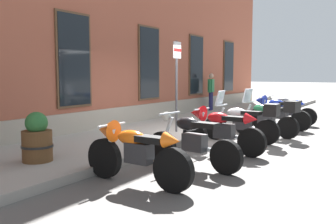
{
  "coord_description": "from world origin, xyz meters",
  "views": [
    {
      "loc": [
        -8.77,
        -4.33,
        1.74
      ],
      "look_at": [
        -0.46,
        0.89,
        0.72
      ],
      "focal_mm": 39.44,
      "sensor_mm": 36.0,
      "label": 1
    }
  ],
  "objects_px": {
    "motorcycle_orange_sport": "(133,150)",
    "motorcycle_black_naked": "(192,142)",
    "pedestrian_striped_shirt": "(211,90)",
    "parking_sign": "(177,73)",
    "motorcycle_red_sport": "(219,128)",
    "motorcycle_grey_naked": "(285,110)",
    "motorcycle_green_touring": "(269,117)",
    "motorcycle_silver_touring": "(245,121)",
    "motorcycle_blue_sport": "(277,111)",
    "barrel_planter": "(37,140)"
  },
  "relations": [
    {
      "from": "motorcycle_orange_sport",
      "to": "motorcycle_black_naked",
      "type": "relative_size",
      "value": 1.0
    },
    {
      "from": "pedestrian_striped_shirt",
      "to": "parking_sign",
      "type": "height_order",
      "value": "parking_sign"
    },
    {
      "from": "motorcycle_orange_sport",
      "to": "motorcycle_red_sport",
      "type": "bearing_deg",
      "value": -3.42
    },
    {
      "from": "motorcycle_red_sport",
      "to": "motorcycle_grey_naked",
      "type": "relative_size",
      "value": 0.98
    },
    {
      "from": "motorcycle_black_naked",
      "to": "pedestrian_striped_shirt",
      "type": "distance_m",
      "value": 9.4
    },
    {
      "from": "motorcycle_green_touring",
      "to": "motorcycle_red_sport",
      "type": "bearing_deg",
      "value": 173.57
    },
    {
      "from": "motorcycle_silver_touring",
      "to": "parking_sign",
      "type": "height_order",
      "value": "parking_sign"
    },
    {
      "from": "parking_sign",
      "to": "motorcycle_blue_sport",
      "type": "bearing_deg",
      "value": -31.35
    },
    {
      "from": "motorcycle_green_touring",
      "to": "barrel_planter",
      "type": "distance_m",
      "value": 6.26
    },
    {
      "from": "motorcycle_black_naked",
      "to": "parking_sign",
      "type": "height_order",
      "value": "parking_sign"
    },
    {
      "from": "motorcycle_silver_touring",
      "to": "pedestrian_striped_shirt",
      "type": "relative_size",
      "value": 1.26
    },
    {
      "from": "motorcycle_orange_sport",
      "to": "motorcycle_green_touring",
      "type": "bearing_deg",
      "value": -4.87
    },
    {
      "from": "motorcycle_orange_sport",
      "to": "motorcycle_silver_touring",
      "type": "relative_size",
      "value": 1.02
    },
    {
      "from": "pedestrian_striped_shirt",
      "to": "barrel_planter",
      "type": "relative_size",
      "value": 1.77
    },
    {
      "from": "motorcycle_orange_sport",
      "to": "motorcycle_grey_naked",
      "type": "bearing_deg",
      "value": -1.35
    },
    {
      "from": "motorcycle_red_sport",
      "to": "motorcycle_black_naked",
      "type": "bearing_deg",
      "value": -175.19
    },
    {
      "from": "motorcycle_black_naked",
      "to": "motorcycle_silver_touring",
      "type": "relative_size",
      "value": 1.02
    },
    {
      "from": "motorcycle_green_touring",
      "to": "motorcycle_grey_naked",
      "type": "distance_m",
      "value": 2.82
    },
    {
      "from": "motorcycle_silver_touring",
      "to": "parking_sign",
      "type": "distance_m",
      "value": 2.22
    },
    {
      "from": "motorcycle_green_touring",
      "to": "pedestrian_striped_shirt",
      "type": "xyz_separation_m",
      "value": [
        4.47,
        3.9,
        0.5
      ]
    },
    {
      "from": "motorcycle_orange_sport",
      "to": "motorcycle_grey_naked",
      "type": "relative_size",
      "value": 0.99
    },
    {
      "from": "motorcycle_black_naked",
      "to": "motorcycle_green_touring",
      "type": "bearing_deg",
      "value": -2.39
    },
    {
      "from": "pedestrian_striped_shirt",
      "to": "barrel_planter",
      "type": "distance_m",
      "value": 10.34
    },
    {
      "from": "motorcycle_grey_naked",
      "to": "pedestrian_striped_shirt",
      "type": "height_order",
      "value": "pedestrian_striped_shirt"
    },
    {
      "from": "motorcycle_silver_touring",
      "to": "parking_sign",
      "type": "relative_size",
      "value": 0.82
    },
    {
      "from": "parking_sign",
      "to": "motorcycle_grey_naked",
      "type": "bearing_deg",
      "value": -23.1
    },
    {
      "from": "motorcycle_silver_touring",
      "to": "parking_sign",
      "type": "xyz_separation_m",
      "value": [
        -0.26,
        1.85,
        1.2
      ]
    },
    {
      "from": "pedestrian_striped_shirt",
      "to": "motorcycle_black_naked",
      "type": "bearing_deg",
      "value": -156.6
    },
    {
      "from": "motorcycle_grey_naked",
      "to": "motorcycle_blue_sport",
      "type": "bearing_deg",
      "value": -178.05
    },
    {
      "from": "motorcycle_orange_sport",
      "to": "motorcycle_red_sport",
      "type": "height_order",
      "value": "motorcycle_red_sport"
    },
    {
      "from": "motorcycle_silver_touring",
      "to": "motorcycle_grey_naked",
      "type": "height_order",
      "value": "motorcycle_silver_touring"
    },
    {
      "from": "motorcycle_orange_sport",
      "to": "motorcycle_blue_sport",
      "type": "bearing_deg",
      "value": -1.91
    },
    {
      "from": "motorcycle_red_sport",
      "to": "parking_sign",
      "type": "xyz_separation_m",
      "value": [
        1.19,
        1.79,
        1.19
      ]
    },
    {
      "from": "motorcycle_blue_sport",
      "to": "pedestrian_striped_shirt",
      "type": "distance_m",
      "value": 4.69
    },
    {
      "from": "motorcycle_green_touring",
      "to": "barrel_planter",
      "type": "bearing_deg",
      "value": 156.81
    },
    {
      "from": "motorcycle_black_naked",
      "to": "motorcycle_silver_touring",
      "type": "height_order",
      "value": "motorcycle_silver_touring"
    },
    {
      "from": "motorcycle_silver_touring",
      "to": "barrel_planter",
      "type": "relative_size",
      "value": 2.23
    },
    {
      "from": "motorcycle_black_naked",
      "to": "motorcycle_blue_sport",
      "type": "distance_m",
      "value": 5.73
    },
    {
      "from": "motorcycle_silver_touring",
      "to": "motorcycle_grey_naked",
      "type": "bearing_deg",
      "value": 0.43
    },
    {
      "from": "motorcycle_green_touring",
      "to": "motorcycle_silver_touring",
      "type": "bearing_deg",
      "value": 168.49
    },
    {
      "from": "motorcycle_red_sport",
      "to": "pedestrian_striped_shirt",
      "type": "relative_size",
      "value": 1.27
    },
    {
      "from": "motorcycle_red_sport",
      "to": "parking_sign",
      "type": "height_order",
      "value": "parking_sign"
    },
    {
      "from": "motorcycle_black_naked",
      "to": "pedestrian_striped_shirt",
      "type": "bearing_deg",
      "value": 23.4
    },
    {
      "from": "motorcycle_green_touring",
      "to": "motorcycle_grey_naked",
      "type": "height_order",
      "value": "motorcycle_green_touring"
    },
    {
      "from": "motorcycle_blue_sport",
      "to": "motorcycle_black_naked",
      "type": "bearing_deg",
      "value": -179.4
    },
    {
      "from": "parking_sign",
      "to": "motorcycle_red_sport",
      "type": "bearing_deg",
      "value": -123.45
    },
    {
      "from": "motorcycle_black_naked",
      "to": "motorcycle_green_touring",
      "type": "relative_size",
      "value": 1.04
    },
    {
      "from": "motorcycle_silver_touring",
      "to": "parking_sign",
      "type": "bearing_deg",
      "value": 97.96
    },
    {
      "from": "motorcycle_silver_touring",
      "to": "pedestrian_striped_shirt",
      "type": "bearing_deg",
      "value": 32.79
    },
    {
      "from": "motorcycle_silver_touring",
      "to": "motorcycle_red_sport",
      "type": "bearing_deg",
      "value": 177.86
    }
  ]
}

